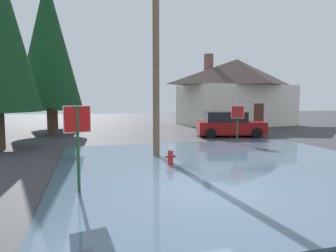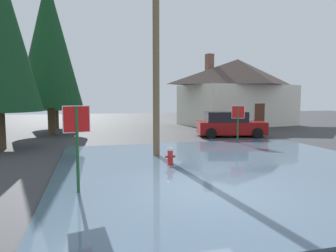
{
  "view_description": "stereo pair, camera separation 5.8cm",
  "coord_description": "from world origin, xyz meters",
  "px_view_note": "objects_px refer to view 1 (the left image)",
  "views": [
    {
      "loc": [
        -3.11,
        -7.52,
        2.56
      ],
      "look_at": [
        0.01,
        4.47,
        1.37
      ],
      "focal_mm": 32.77,
      "sensor_mm": 36.0,
      "label": 1
    },
    {
      "loc": [
        -3.06,
        -7.53,
        2.56
      ],
      "look_at": [
        0.01,
        4.47,
        1.37
      ],
      "focal_mm": 32.77,
      "sensor_mm": 36.0,
      "label": 2
    }
  ],
  "objects_px": {
    "stop_sign_near": "(78,132)",
    "fire_hydrant": "(170,156)",
    "pine_tree_far_center": "(53,67)",
    "stop_sign_far": "(238,117)",
    "house": "(236,91)",
    "utility_pole": "(156,59)",
    "parked_car": "(229,125)",
    "pine_tree_tall_left": "(48,42)"
  },
  "relations": [
    {
      "from": "fire_hydrant",
      "to": "stop_sign_near",
      "type": "bearing_deg",
      "value": -140.9
    },
    {
      "from": "stop_sign_near",
      "to": "fire_hydrant",
      "type": "bearing_deg",
      "value": 39.1
    },
    {
      "from": "fire_hydrant",
      "to": "house",
      "type": "relative_size",
      "value": 0.07
    },
    {
      "from": "fire_hydrant",
      "to": "pine_tree_tall_left",
      "type": "distance_m",
      "value": 13.48
    },
    {
      "from": "utility_pole",
      "to": "house",
      "type": "distance_m",
      "value": 16.5
    },
    {
      "from": "pine_tree_far_center",
      "to": "stop_sign_far",
      "type": "bearing_deg",
      "value": -47.44
    },
    {
      "from": "parked_car",
      "to": "pine_tree_tall_left",
      "type": "distance_m",
      "value": 12.92
    },
    {
      "from": "parked_car",
      "to": "pine_tree_far_center",
      "type": "bearing_deg",
      "value": 143.79
    },
    {
      "from": "parked_car",
      "to": "stop_sign_near",
      "type": "bearing_deg",
      "value": -132.5
    },
    {
      "from": "stop_sign_near",
      "to": "utility_pole",
      "type": "distance_m",
      "value": 5.94
    },
    {
      "from": "utility_pole",
      "to": "parked_car",
      "type": "bearing_deg",
      "value": 42.0
    },
    {
      "from": "house",
      "to": "pine_tree_tall_left",
      "type": "distance_m",
      "value": 16.21
    },
    {
      "from": "stop_sign_near",
      "to": "pine_tree_far_center",
      "type": "distance_m",
      "value": 18.61
    },
    {
      "from": "pine_tree_tall_left",
      "to": "stop_sign_far",
      "type": "bearing_deg",
      "value": -33.35
    },
    {
      "from": "house",
      "to": "utility_pole",
      "type": "bearing_deg",
      "value": -128.62
    },
    {
      "from": "pine_tree_tall_left",
      "to": "fire_hydrant",
      "type": "bearing_deg",
      "value": -64.24
    },
    {
      "from": "stop_sign_near",
      "to": "utility_pole",
      "type": "bearing_deg",
      "value": 55.7
    },
    {
      "from": "fire_hydrant",
      "to": "stop_sign_far",
      "type": "xyz_separation_m",
      "value": [
        4.9,
        4.28,
        1.09
      ]
    },
    {
      "from": "utility_pole",
      "to": "pine_tree_tall_left",
      "type": "xyz_separation_m",
      "value": [
        -5.19,
        9.1,
        1.98
      ]
    },
    {
      "from": "house",
      "to": "parked_car",
      "type": "xyz_separation_m",
      "value": [
        -4.3,
        -7.48,
        -2.3
      ]
    },
    {
      "from": "utility_pole",
      "to": "pine_tree_tall_left",
      "type": "distance_m",
      "value": 10.66
    },
    {
      "from": "pine_tree_tall_left",
      "to": "pine_tree_far_center",
      "type": "xyz_separation_m",
      "value": [
        -0.19,
        4.61,
        -1.18
      ]
    },
    {
      "from": "stop_sign_near",
      "to": "stop_sign_far",
      "type": "bearing_deg",
      "value": 40.36
    },
    {
      "from": "stop_sign_far",
      "to": "house",
      "type": "height_order",
      "value": "house"
    },
    {
      "from": "stop_sign_near",
      "to": "house",
      "type": "bearing_deg",
      "value": 52.45
    },
    {
      "from": "stop_sign_far",
      "to": "pine_tree_far_center",
      "type": "distance_m",
      "value": 15.75
    },
    {
      "from": "fire_hydrant",
      "to": "stop_sign_far",
      "type": "bearing_deg",
      "value": 41.16
    },
    {
      "from": "pine_tree_far_center",
      "to": "stop_sign_near",
      "type": "bearing_deg",
      "value": -82.67
    },
    {
      "from": "fire_hydrant",
      "to": "pine_tree_far_center",
      "type": "distance_m",
      "value": 17.16
    },
    {
      "from": "stop_sign_near",
      "to": "fire_hydrant",
      "type": "height_order",
      "value": "stop_sign_near"
    },
    {
      "from": "house",
      "to": "fire_hydrant",
      "type": "bearing_deg",
      "value": -124.54
    },
    {
      "from": "stop_sign_near",
      "to": "parked_car",
      "type": "height_order",
      "value": "stop_sign_near"
    },
    {
      "from": "fire_hydrant",
      "to": "pine_tree_tall_left",
      "type": "relative_size",
      "value": 0.07
    },
    {
      "from": "stop_sign_far",
      "to": "pine_tree_tall_left",
      "type": "height_order",
      "value": "pine_tree_tall_left"
    },
    {
      "from": "stop_sign_near",
      "to": "house",
      "type": "xyz_separation_m",
      "value": [
        13.33,
        17.34,
        1.41
      ]
    },
    {
      "from": "utility_pole",
      "to": "stop_sign_far",
      "type": "relative_size",
      "value": 3.79
    },
    {
      "from": "parked_car",
      "to": "stop_sign_far",
      "type": "bearing_deg",
      "value": -107.88
    },
    {
      "from": "pine_tree_tall_left",
      "to": "utility_pole",
      "type": "bearing_deg",
      "value": -60.28
    },
    {
      "from": "stop_sign_near",
      "to": "parked_car",
      "type": "relative_size",
      "value": 0.52
    },
    {
      "from": "stop_sign_near",
      "to": "fire_hydrant",
      "type": "relative_size",
      "value": 3.08
    },
    {
      "from": "parked_car",
      "to": "pine_tree_tall_left",
      "type": "height_order",
      "value": "pine_tree_tall_left"
    },
    {
      "from": "pine_tree_far_center",
      "to": "pine_tree_tall_left",
      "type": "bearing_deg",
      "value": -87.62
    }
  ]
}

